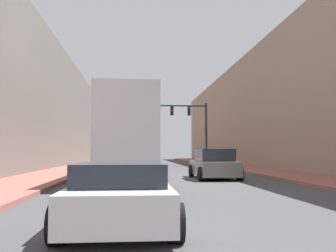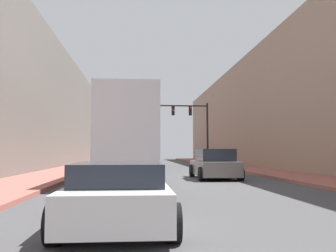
# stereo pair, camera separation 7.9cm
# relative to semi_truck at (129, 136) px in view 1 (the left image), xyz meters

# --- Properties ---
(sidewalk_right) EXTENTS (3.32, 80.00, 0.15)m
(sidewalk_right) POSITION_rel_semi_truck_xyz_m (9.25, 8.96, -2.28)
(sidewalk_right) COLOR #9E564C
(sidewalk_right) RESTS_ON ground
(sidewalk_left) EXTENTS (3.32, 80.00, 0.15)m
(sidewalk_left) POSITION_rel_semi_truck_xyz_m (-4.53, 8.96, -2.28)
(sidewalk_left) COLOR #9E564C
(sidewalk_left) RESTS_ON ground
(building_right) EXTENTS (6.00, 80.00, 10.87)m
(building_right) POSITION_rel_semi_truck_xyz_m (13.91, 8.96, 3.08)
(building_right) COLOR #997A66
(building_right) RESTS_ON ground
(building_left) EXTENTS (6.00, 80.00, 10.81)m
(building_left) POSITION_rel_semi_truck_xyz_m (-9.19, 8.96, 3.05)
(building_left) COLOR #66605B
(building_left) RESTS_ON ground
(semi_truck) EXTENTS (2.57, 14.69, 4.16)m
(semi_truck) POSITION_rel_semi_truck_xyz_m (0.00, 0.00, 0.00)
(semi_truck) COLOR silver
(semi_truck) RESTS_ON ground
(sedan_car) EXTENTS (2.12, 4.42, 1.24)m
(sedan_car) POSITION_rel_semi_truck_xyz_m (0.08, -13.50, -1.74)
(sedan_car) COLOR silver
(sedan_car) RESTS_ON ground
(suv_car) EXTENTS (2.22, 4.45, 1.59)m
(suv_car) POSITION_rel_semi_truck_xyz_m (4.57, -1.25, -1.60)
(suv_car) COLOR slate
(suv_car) RESTS_ON ground
(traffic_signal_gantry) EXTENTS (5.30, 0.35, 6.33)m
(traffic_signal_gantry) POSITION_rel_semi_truck_xyz_m (6.25, 15.92, 1.98)
(traffic_signal_gantry) COLOR black
(traffic_signal_gantry) RESTS_ON ground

